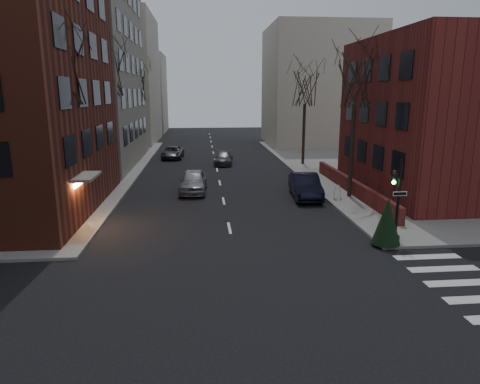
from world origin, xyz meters
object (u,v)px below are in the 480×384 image
tree_right_b (305,88)px  parked_sedan (305,186)px  tree_left_a (60,68)px  car_lane_gray (224,158)px  evergreen_shrub (387,221)px  sandwich_board (337,192)px  tree_left_c (134,85)px  car_lane_silver (193,181)px  traffic_signal (397,205)px  streetlamp_near (109,134)px  streetlamp_far (144,118)px  car_lane_far (173,152)px  tree_right_a (356,80)px  tree_left_b (107,71)px

tree_right_b → parked_sedan: tree_right_b is taller
tree_left_a → car_lane_gray: (9.60, 19.23, -7.83)m
tree_right_b → evergreen_shrub: tree_right_b is taller
sandwich_board → tree_left_c: bearing=137.5°
parked_sedan → evergreen_shrub: bearing=-76.9°
car_lane_silver → evergreen_shrub: size_ratio=2.13×
car_lane_gray → tree_right_b: bearing=-2.5°
tree_left_c → car_lane_silver: tree_left_c is taller
car_lane_silver → car_lane_gray: car_lane_silver is taller
traffic_signal → evergreen_shrub: traffic_signal is taller
streetlamp_near → streetlamp_far: size_ratio=1.00×
traffic_signal → tree_right_b: (0.86, 23.01, 5.68)m
traffic_signal → streetlamp_far: 36.81m
streetlamp_near → streetlamp_far: bearing=90.0°
tree_left_a → car_lane_silver: size_ratio=2.14×
traffic_signal → tree_right_b: tree_right_b is taller
traffic_signal → tree_left_c: bearing=118.4°
parked_sedan → car_lane_far: size_ratio=1.07×
sandwich_board → car_lane_silver: bearing=171.6°
tree_left_c → car_lane_far: (4.14, -2.23, -7.37)m
tree_left_c → parked_sedan: tree_left_c is taller
streetlamp_near → car_lane_silver: 7.08m
tree_right_a → streetlamp_near: bearing=166.8°
car_lane_far → evergreen_shrub: evergreen_shrub is taller
tree_left_a → tree_right_b: 25.19m
sandwich_board → evergreen_shrub: size_ratio=0.41×
streetlamp_near → car_lane_gray: 14.83m
tree_left_a → car_lane_gray: size_ratio=2.33×
tree_left_c → car_lane_silver: 21.50m
traffic_signal → tree_left_a: bearing=163.4°
car_lane_far → parked_sedan: bearing=-58.5°
car_lane_gray → car_lane_far: (-5.46, 4.54, 0.02)m
tree_right_a → car_lane_far: (-13.46, 19.77, -7.37)m
car_lane_far → car_lane_gray: bearing=-36.5°
tree_left_c → streetlamp_far: size_ratio=1.55×
parked_sedan → sandwich_board: (1.97, -1.08, -0.22)m
tree_right_a → streetlamp_far: tree_right_a is taller
tree_left_a → tree_right_b: (17.60, 18.00, -0.88)m
car_lane_silver → evergreen_shrub: bearing=-50.2°
streetlamp_far → sandwich_board: 29.57m
evergreen_shrub → tree_right_b: bearing=86.3°
tree_right_a → car_lane_far: bearing=124.3°
car_lane_far → streetlamp_near: bearing=-99.4°
evergreen_shrub → car_lane_silver: bearing=127.2°
streetlamp_far → car_lane_gray: (9.00, -8.77, -3.60)m
traffic_signal → tree_left_a: 18.66m
car_lane_silver → car_lane_far: 17.08m
tree_left_b → car_lane_far: bearing=70.6°
car_lane_silver → car_lane_far: size_ratio=1.01×
streetlamp_far → parked_sedan: size_ratio=1.23×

